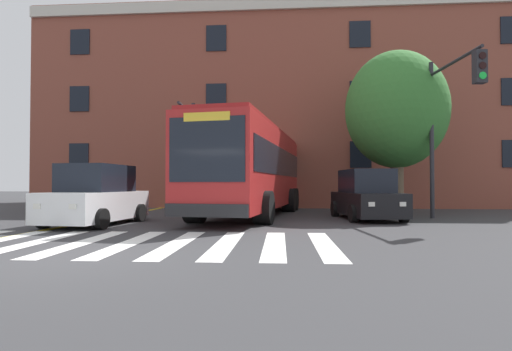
{
  "coord_description": "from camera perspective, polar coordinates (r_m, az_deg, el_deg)",
  "views": [
    {
      "loc": [
        3.83,
        -6.66,
        1.28
      ],
      "look_at": [
        2.69,
        8.57,
        1.61
      ],
      "focal_mm": 28.0,
      "sensor_mm": 36.0,
      "label": 1
    }
  ],
  "objects": [
    {
      "name": "lane_line_yellow_inner",
      "position": [
        23.48,
        -12.49,
        -4.33
      ],
      "size": [
        0.12,
        36.0,
        0.01
      ],
      "primitive_type": "cube",
      "color": "gold",
      "rests_on": "ground"
    },
    {
      "name": "traffic_light_overhead",
      "position": [
        16.41,
        -9.79,
        5.29
      ],
      "size": [
        0.43,
        3.16,
        4.82
      ],
      "color": "#28282D",
      "rests_on": "ground"
    },
    {
      "name": "lane_line_yellow_outer",
      "position": [
        23.43,
        -12.12,
        -4.34
      ],
      "size": [
        0.12,
        36.0,
        0.01
      ],
      "primitive_type": "cube",
      "color": "gold",
      "rests_on": "ground"
    },
    {
      "name": "traffic_light_near_corner",
      "position": [
        15.57,
        25.86,
        8.7
      ],
      "size": [
        0.61,
        3.31,
        5.92
      ],
      "color": "#28282D",
      "rests_on": "ground"
    },
    {
      "name": "ground_plane",
      "position": [
        7.79,
        -25.69,
        -10.59
      ],
      "size": [
        120.0,
        120.0,
        0.0
      ],
      "primitive_type": "plane",
      "color": "#38383A"
    },
    {
      "name": "crosswalk",
      "position": [
        9.19,
        -17.62,
        -9.17
      ],
      "size": [
        8.91,
        4.17,
        0.01
      ],
      "color": "white",
      "rests_on": "ground"
    },
    {
      "name": "city_bus",
      "position": [
        16.32,
        -0.46,
        0.88
      ],
      "size": [
        3.99,
        11.5,
        3.52
      ],
      "color": "#B22323",
      "rests_on": "ground"
    },
    {
      "name": "street_tree_curbside_large",
      "position": [
        18.17,
        19.42,
        8.76
      ],
      "size": [
        5.93,
        6.07,
        6.91
      ],
      "color": "brown",
      "rests_on": "ground"
    },
    {
      "name": "car_white_near_lane",
      "position": [
        13.59,
        -21.83,
        -2.91
      ],
      "size": [
        2.24,
        4.14,
        1.89
      ],
      "color": "white",
      "rests_on": "ground"
    },
    {
      "name": "car_black_far_lane",
      "position": [
        15.12,
        15.47,
        -2.91
      ],
      "size": [
        2.29,
        4.19,
        1.81
      ],
      "color": "black",
      "rests_on": "ground"
    },
    {
      "name": "building_facade",
      "position": [
        26.38,
        4.45,
        8.33
      ],
      "size": [
        28.65,
        9.85,
        11.32
      ],
      "color": "brown",
      "rests_on": "ground"
    }
  ]
}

